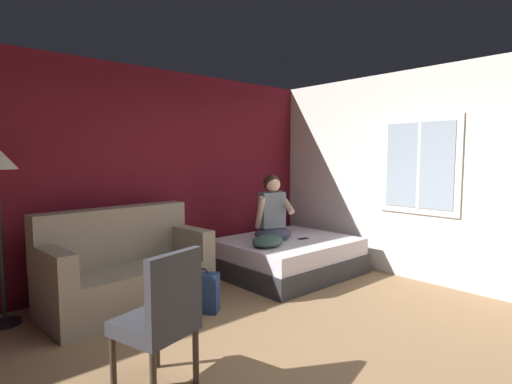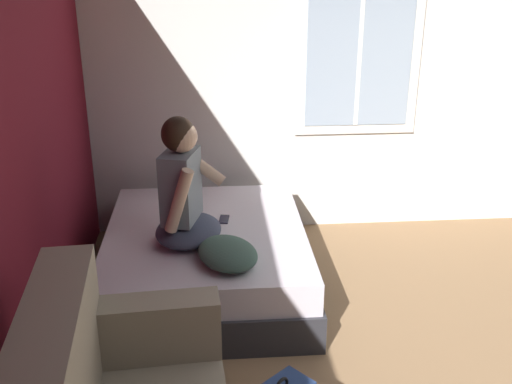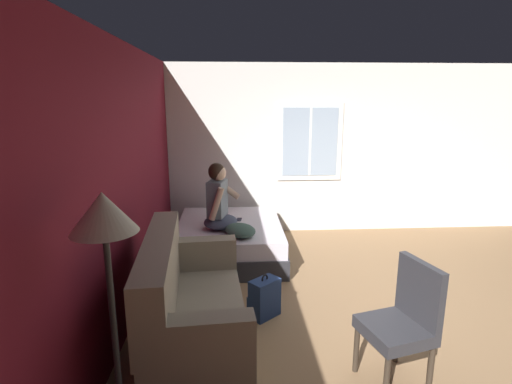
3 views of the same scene
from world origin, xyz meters
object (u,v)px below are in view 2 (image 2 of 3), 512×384
Objects in this scene: person_seated at (184,193)px; throw_pillow at (228,253)px; cell_phone at (224,219)px; bed at (207,259)px.

person_seated reaches higher than throw_pillow.
person_seated is at bearing -122.53° from cell_phone.
person_seated is 0.55m from cell_phone.
cell_phone is (0.15, -0.14, 0.25)m from bed.
person_seated reaches higher than bed.
bed is 0.62m from throw_pillow.
throw_pillow reaches higher than cell_phone.
throw_pillow is (-0.34, -0.27, -0.29)m from person_seated.
cell_phone is at bearing -42.03° from bed.
bed is 1.97× the size of person_seated.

